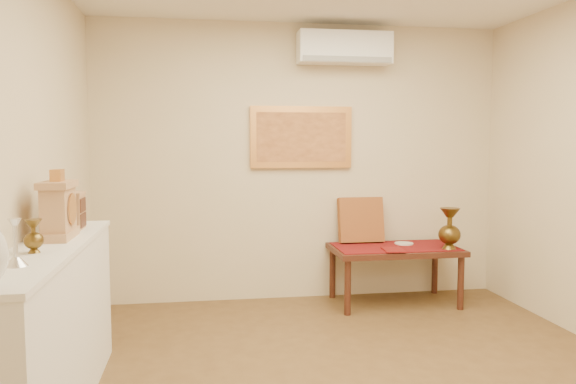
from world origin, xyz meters
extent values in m
cube|color=beige|center=(0.00, 2.25, 1.35)|extent=(4.00, 0.02, 2.70)
cube|color=beige|center=(-2.00, 0.00, 1.35)|extent=(0.02, 4.50, 2.70)
cube|color=maroon|center=(0.85, 1.88, 0.55)|extent=(1.14, 0.59, 0.01)
cylinder|color=silver|center=(0.98, 1.98, 0.56)|extent=(0.18, 0.18, 0.01)
cube|color=maroon|center=(0.76, 1.68, 0.56)|extent=(0.20, 0.26, 0.01)
cube|color=maroon|center=(0.59, 2.15, 0.78)|extent=(0.44, 0.19, 0.46)
cube|color=white|center=(-1.82, 0.00, 0.47)|extent=(0.35, 2.00, 0.95)
cube|color=white|center=(-1.82, 0.00, 0.96)|extent=(0.37, 2.02, 0.03)
cube|color=tan|center=(-1.81, 0.25, 1.00)|extent=(0.16, 0.36, 0.05)
cube|color=tan|center=(-1.81, 0.25, 1.16)|extent=(0.14, 0.30, 0.25)
cylinder|color=beige|center=(-1.74, 0.25, 1.16)|extent=(0.01, 0.17, 0.17)
cylinder|color=#CE8842|center=(-1.73, 0.25, 1.16)|extent=(0.01, 0.19, 0.19)
cube|color=tan|center=(-1.81, 0.25, 1.30)|extent=(0.17, 0.34, 0.04)
cube|color=#CE8842|center=(-1.81, 0.25, 1.35)|extent=(0.06, 0.11, 0.07)
cube|color=tan|center=(-1.82, 0.61, 1.09)|extent=(0.15, 0.20, 0.22)
cube|color=#441F14|center=(-1.75, 0.61, 1.04)|extent=(0.01, 0.17, 0.09)
cube|color=#441F14|center=(-1.75, 0.61, 1.14)|extent=(0.01, 0.17, 0.09)
cube|color=tan|center=(-1.82, 0.61, 1.21)|extent=(0.16, 0.21, 0.02)
cube|color=#441F14|center=(0.85, 1.88, 0.53)|extent=(1.20, 0.70, 0.05)
cylinder|color=#441F14|center=(0.31, 1.59, 0.25)|extent=(0.06, 0.06, 0.50)
cylinder|color=#441F14|center=(1.39, 1.59, 0.25)|extent=(0.06, 0.06, 0.50)
cylinder|color=#441F14|center=(0.31, 2.17, 0.25)|extent=(0.06, 0.06, 0.50)
cylinder|color=#441F14|center=(1.39, 2.17, 0.25)|extent=(0.06, 0.06, 0.50)
cube|color=#CE8842|center=(0.00, 2.23, 1.60)|extent=(1.00, 0.05, 0.60)
cube|color=#CC8147|center=(0.00, 2.20, 1.60)|extent=(0.88, 0.01, 0.48)
cube|color=white|center=(0.40, 2.12, 2.45)|extent=(0.90, 0.24, 0.30)
cube|color=gray|center=(0.40, 2.00, 2.33)|extent=(0.86, 0.02, 0.05)
camera|label=1|loc=(-0.99, -3.20, 1.54)|focal=35.00mm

